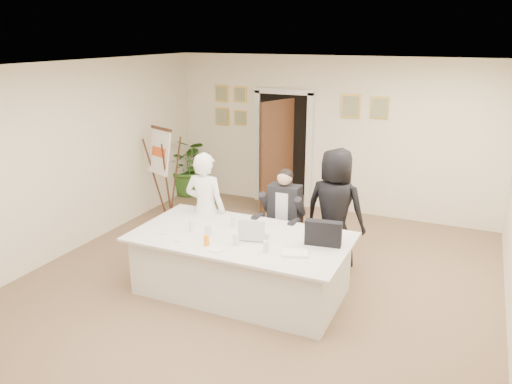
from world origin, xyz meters
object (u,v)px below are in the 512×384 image
object	(u,v)px
potted_palm	(191,166)
paper_stack	(295,253)
oj_glass	(206,240)
conference_table	(241,264)
laptop	(255,227)
seated_man	(283,217)
flip_chart	(165,176)
standing_woman	(335,210)
laptop_bag	(323,233)
standing_man	(205,210)
steel_jug	(208,232)

from	to	relation	value
potted_palm	paper_stack	xyz separation A→B (m)	(3.51, -3.49, 0.20)
oj_glass	conference_table	bearing A→B (deg)	61.28
laptop	oj_glass	bearing A→B (deg)	-146.47
conference_table	seated_man	world-z (taller)	seated_man
flip_chart	standing_woman	bearing A→B (deg)	-13.76
conference_table	laptop_bag	distance (m)	1.15
standing_man	oj_glass	distance (m)	1.14
flip_chart	laptop	bearing A→B (deg)	-36.57
laptop_bag	flip_chart	bearing A→B (deg)	144.11
seated_man	steel_jug	size ratio (longest dim) A/B	12.83
standing_woman	potted_palm	bearing A→B (deg)	-25.20
seated_man	potted_palm	size ratio (longest dim) A/B	1.19
flip_chart	steel_jug	xyz separation A→B (m)	(2.09, -2.14, 0.09)
flip_chart	paper_stack	world-z (taller)	flip_chart
oj_glass	steel_jug	xyz separation A→B (m)	(-0.13, 0.27, -0.01)
potted_palm	oj_glass	world-z (taller)	potted_palm
standing_man	paper_stack	world-z (taller)	standing_man
standing_man	steel_jug	bearing A→B (deg)	120.43
paper_stack	steel_jug	bearing A→B (deg)	176.42
laptop	oj_glass	world-z (taller)	laptop
paper_stack	standing_man	bearing A→B (deg)	154.06
seated_man	standing_man	size ratio (longest dim) A/B	0.86
conference_table	seated_man	size ratio (longest dim) A/B	1.90
flip_chart	steel_jug	distance (m)	3.00
paper_stack	steel_jug	distance (m)	1.17
standing_woman	oj_glass	xyz separation A→B (m)	(-1.10, -1.60, -0.02)
flip_chart	oj_glass	world-z (taller)	flip_chart
seated_man	potted_palm	world-z (taller)	seated_man
standing_man	laptop_bag	bearing A→B (deg)	165.73
flip_chart	laptop_bag	distance (m)	3.93
conference_table	potted_palm	xyz separation A→B (m)	(-2.71, 3.24, 0.20)
flip_chart	laptop_bag	xyz separation A→B (m)	(3.47, -1.84, 0.19)
flip_chart	seated_man	bearing A→B (deg)	-20.40
seated_man	paper_stack	size ratio (longest dim) A/B	4.79
potted_palm	oj_glass	bearing A→B (deg)	-56.09
flip_chart	laptop_bag	bearing A→B (deg)	-27.91
laptop_bag	paper_stack	size ratio (longest dim) A/B	1.46
standing_woman	paper_stack	world-z (taller)	standing_woman
conference_table	laptop_bag	xyz separation A→B (m)	(1.01, 0.14, 0.53)
seated_man	laptop_bag	bearing A→B (deg)	-58.85
flip_chart	potted_palm	world-z (taller)	flip_chart
seated_man	flip_chart	bearing A→B (deg)	146.57
seated_man	standing_woman	bearing A→B (deg)	0.53
flip_chart	laptop	xyz separation A→B (m)	(2.65, -1.97, 0.18)
standing_woman	paper_stack	xyz separation A→B (m)	(-0.06, -1.40, -0.07)
laptop_bag	paper_stack	distance (m)	0.45
seated_man	steel_jug	distance (m)	1.29
flip_chart	paper_stack	size ratio (longest dim) A/B	5.37
steel_jug	paper_stack	bearing A→B (deg)	-3.58
conference_table	laptop	bearing A→B (deg)	2.95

